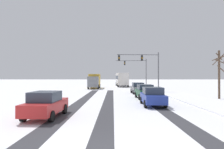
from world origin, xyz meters
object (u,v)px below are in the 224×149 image
Objects in this scene: traffic_signal_near_right at (144,63)px; box_truck_delivery at (94,81)px; bus_oncoming at (122,78)px; car_dark_green_second at (145,92)px; car_blue_third at (153,96)px; car_grey_lead at (138,88)px; traffic_signal_far_right at (137,68)px; car_red_fourth at (46,104)px; bare_tree_sidewalk_mid at (219,72)px.

traffic_signal_near_right is 0.94× the size of box_truck_delivery.
bus_oncoming is at bearing 54.10° from box_truck_delivery.
traffic_signal_near_right is at bearing -46.47° from box_truck_delivery.
car_dark_green_second and car_blue_third have the same top height.
box_truck_delivery is (-7.66, 12.57, 0.82)m from car_grey_lead.
box_truck_delivery is at bearing -163.90° from traffic_signal_far_right.
car_red_fourth is 0.76× the size of bare_tree_sidewalk_mid.
car_red_fourth is (-9.73, -32.29, -3.67)m from traffic_signal_far_right.
bus_oncoming reaches higher than car_red_fourth.
traffic_signal_near_right is 1.66× the size of car_red_fourth.
traffic_signal_far_right is 1.69× the size of car_grey_lead.
bus_oncoming is at bearing 109.49° from bare_tree_sidewalk_mid.
car_blue_third is at bearing -91.08° from car_grey_lead.
car_grey_lead is 12.07m from car_blue_third.
traffic_signal_near_right reaches higher than bare_tree_sidewalk_mid.
traffic_signal_far_right is 1.68× the size of car_dark_green_second.
traffic_signal_near_right is 5.11m from car_grey_lead.
traffic_signal_near_right is 1.68× the size of car_grey_lead.
traffic_signal_far_right and traffic_signal_near_right have the same top height.
box_truck_delivery is (0.23, 29.55, 0.82)m from car_red_fourth.
bus_oncoming is at bearing 92.95° from car_dark_green_second.
car_blue_third is at bearing 32.67° from car_red_fourth.
car_dark_green_second is 0.76× the size of bare_tree_sidewalk_mid.
bare_tree_sidewalk_mid is (8.65, 5.23, 2.24)m from car_blue_third.
car_dark_green_second is (-1.87, -21.98, -3.67)m from traffic_signal_far_right.
bare_tree_sidewalk_mid is (16.32, 10.14, 2.24)m from car_red_fourth.
car_grey_lead and car_dark_green_second have the same top height.
traffic_signal_far_right reaches higher than car_dark_green_second.
traffic_signal_far_right is 22.36m from car_dark_green_second.
traffic_signal_far_right is 0.94× the size of box_truck_delivery.
box_truck_delivery reaches higher than car_grey_lead.
car_red_fourth is 0.38× the size of bus_oncoming.
traffic_signal_far_right is at bearing -60.38° from bus_oncoming.
car_blue_third is at bearing -87.85° from bus_oncoming.
traffic_signal_far_right reaches higher than car_grey_lead.
car_grey_lead is at bearing 140.91° from bare_tree_sidewalk_mid.
car_blue_third is (-1.61, -15.11, -3.87)m from traffic_signal_near_right.
car_dark_green_second is (-1.42, -9.72, -3.87)m from traffic_signal_near_right.
traffic_signal_far_right reaches higher than car_blue_third.
car_dark_green_second is at bearing -90.36° from car_grey_lead.
bare_tree_sidewalk_mid is at bearing -39.09° from car_grey_lead.
bare_tree_sidewalk_mid is at bearing -54.55° from traffic_signal_near_right.
car_dark_green_second is at bearing -98.32° from traffic_signal_near_right.
bare_tree_sidewalk_mid is at bearing 31.15° from car_blue_third.
box_truck_delivery is (-9.04, 9.52, -3.05)m from traffic_signal_near_right.
bus_oncoming is 10.56m from box_truck_delivery.
bus_oncoming is at bearing 119.62° from traffic_signal_far_right.
bus_oncoming is at bearing 98.97° from traffic_signal_near_right.
car_grey_lead is 0.56× the size of box_truck_delivery.
car_blue_third and car_red_fourth have the same top height.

